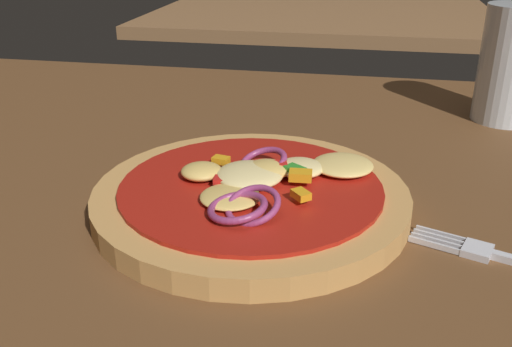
# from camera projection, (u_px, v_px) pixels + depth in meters

# --- Properties ---
(dining_table) EXTENTS (1.28, 0.82, 0.03)m
(dining_table) POSITION_uv_depth(u_px,v_px,m) (284.00, 223.00, 0.44)
(dining_table) COLOR brown
(dining_table) RESTS_ON ground
(pizza) EXTENTS (0.24, 0.24, 0.04)m
(pizza) POSITION_uv_depth(u_px,v_px,m) (253.00, 195.00, 0.43)
(pizza) COLOR tan
(pizza) RESTS_ON dining_table
(beer_glass) EXTENTS (0.07, 0.07, 0.12)m
(beer_glass) POSITION_uv_depth(u_px,v_px,m) (511.00, 73.00, 0.60)
(beer_glass) COLOR silver
(beer_glass) RESTS_ON dining_table
(background_table) EXTENTS (0.78, 0.67, 0.03)m
(background_table) POSITION_uv_depth(u_px,v_px,m) (324.00, 14.00, 1.39)
(background_table) COLOR brown
(background_table) RESTS_ON ground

